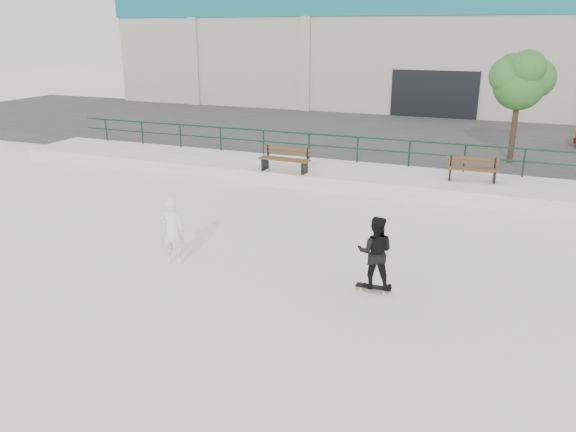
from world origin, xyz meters
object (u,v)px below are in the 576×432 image
at_px(tree, 521,78).
at_px(standing_skater, 375,252).
at_px(bench_right, 472,169).
at_px(skateboard, 373,287).
at_px(seated_skater, 172,231).
at_px(bench_left, 285,160).

height_order(tree, standing_skater, tree).
xyz_separation_m(bench_right, tree, (1.19, 3.47, 2.80)).
height_order(skateboard, seated_skater, seated_skater).
relative_size(bench_right, skateboard, 2.29).
relative_size(bench_right, seated_skater, 1.07).
xyz_separation_m(bench_left, skateboard, (5.15, -7.51, -0.86)).
relative_size(tree, seated_skater, 2.56).
height_order(bench_left, bench_right, bench_left).
bearing_deg(skateboard, seated_skater, -177.55).
distance_m(standing_skater, seated_skater, 4.91).
bearing_deg(standing_skater, bench_right, -107.64).
bearing_deg(seated_skater, bench_right, -137.10).
bearing_deg(bench_left, tree, 32.83).
height_order(standing_skater, seated_skater, standing_skater).
distance_m(tree, skateboard, 12.89).
distance_m(bench_right, seated_skater, 10.91).
bearing_deg(seated_skater, skateboard, 171.35).
xyz_separation_m(bench_left, tree, (7.64, 4.61, 2.77)).
height_order(tree, skateboard, tree).
distance_m(skateboard, seated_skater, 4.97).
xyz_separation_m(tree, skateboard, (-2.49, -12.12, -3.63)).
bearing_deg(bench_right, skateboard, -105.05).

